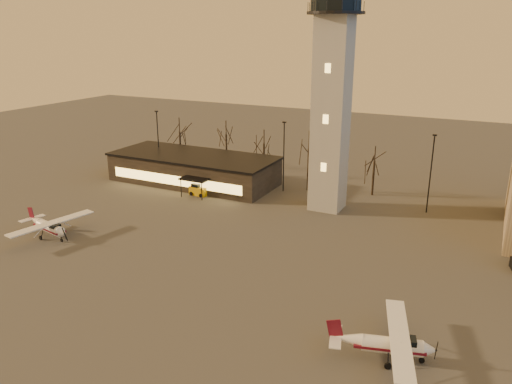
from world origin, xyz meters
TOP-DOWN VIEW (x-y plane):
  - ground at (0.00, 0.00)m, footprint 220.00×220.00m
  - control_tower at (0.00, 30.00)m, footprint 6.80×6.80m
  - terminal at (-21.99, 31.98)m, footprint 25.40×12.20m
  - light_poles at (0.50, 31.00)m, footprint 58.50×12.25m
  - tree_row at (-13.70, 39.16)m, footprint 37.20×9.20m
  - cessna_front at (14.55, 1.74)m, footprint 8.09×10.05m
  - cessna_rear at (-24.46, 6.69)m, footprint 7.96×10.01m
  - service_cart at (-17.97, 27.00)m, footprint 2.73×1.88m

SIDE VIEW (x-z plane):
  - ground at x=0.00m, z-range 0.00..0.00m
  - service_cart at x=-17.97m, z-range -0.20..1.46m
  - cessna_rear at x=-24.46m, z-range -0.44..2.32m
  - cessna_front at x=14.55m, z-range -0.44..2.34m
  - terminal at x=-21.99m, z-range 0.01..4.31m
  - light_poles at x=0.50m, z-range 0.34..10.48m
  - tree_row at x=-13.70m, z-range 1.54..10.34m
  - control_tower at x=0.00m, z-range 0.03..32.63m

